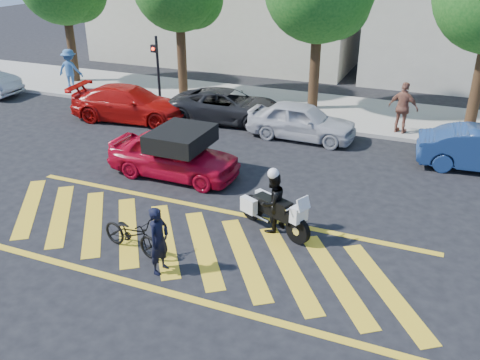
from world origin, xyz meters
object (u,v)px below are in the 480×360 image
at_px(officer_bike, 159,240).
at_px(officer_moto, 272,202).
at_px(parked_left, 130,104).
at_px(parked_mid_right, 302,121).
at_px(bicycle, 132,234).
at_px(police_motorcycle, 273,211).
at_px(red_convertible, 174,155).
at_px(parked_mid_left, 227,106).

distance_m(officer_bike, officer_moto, 3.21).
height_order(officer_moto, parked_left, officer_moto).
height_order(officer_moto, parked_mid_right, officer_moto).
xyz_separation_m(bicycle, police_motorcycle, (2.81, 2.24, 0.09)).
distance_m(officer_bike, parked_mid_right, 9.66).
distance_m(bicycle, officer_moto, 3.59).
bearing_deg(red_convertible, police_motorcycle, -116.31).
bearing_deg(officer_bike, parked_mid_right, 2.00).
relative_size(bicycle, police_motorcycle, 0.81).
xyz_separation_m(parked_mid_left, parked_mid_right, (3.43, -0.80, 0.03)).
height_order(bicycle, parked_mid_left, parked_mid_left).
bearing_deg(parked_left, bicycle, -153.93).
relative_size(bicycle, red_convertible, 0.42).
relative_size(bicycle, parked_mid_right, 0.43).
relative_size(bicycle, officer_moto, 1.10).
xyz_separation_m(bicycle, red_convertible, (-1.23, 4.27, 0.26)).
xyz_separation_m(bicycle, parked_mid_left, (-1.88, 9.97, 0.20)).
bearing_deg(bicycle, red_convertible, 27.43).
xyz_separation_m(bicycle, parked_mid_right, (1.55, 9.17, 0.23)).
bearing_deg(parked_mid_left, officer_moto, -154.87).
distance_m(red_convertible, parked_mid_right, 5.63).
distance_m(bicycle, parked_mid_left, 10.15).
distance_m(officer_bike, red_convertible, 5.27).
bearing_deg(officer_moto, red_convertible, -92.28).
height_order(officer_bike, red_convertible, officer_bike).
xyz_separation_m(officer_moto, parked_mid_left, (-4.68, 7.75, -0.14)).
bearing_deg(parked_mid_left, red_convertible, -179.43).
bearing_deg(officer_bike, police_motorcycle, -27.95).
relative_size(parked_left, parked_mid_right, 1.20).
bearing_deg(officer_bike, parked_mid_left, 20.64).
relative_size(bicycle, parked_left, 0.36).
relative_size(red_convertible, parked_left, 0.86).
bearing_deg(police_motorcycle, parked_left, 168.19).
distance_m(bicycle, parked_left, 10.32).
height_order(bicycle, parked_left, parked_left).
distance_m(police_motorcycle, officer_moto, 0.25).
distance_m(officer_moto, parked_mid_left, 9.05).
bearing_deg(parked_left, parked_mid_left, -77.76).
bearing_deg(officer_bike, red_convertible, 30.66).
distance_m(officer_bike, bicycle, 1.21).
bearing_deg(officer_bike, parked_left, 41.84).
height_order(police_motorcycle, parked_mid_left, parked_mid_left).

